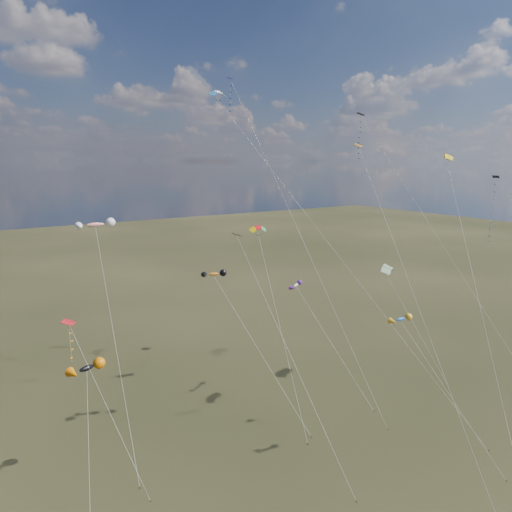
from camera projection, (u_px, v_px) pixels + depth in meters
ground at (371, 510)px, 38.89m from camera, size 400.00×400.00×0.00m
diamond_black_high at (370, 151)px, 63.69m from camera, size 1.45×32.23×35.89m
diamond_navy_tall at (243, 120)px, 59.75m from camera, size 5.79×25.73×40.11m
diamond_black_mid at (269, 306)px, 45.36m from camera, size 2.61×17.01×21.74m
diamond_red_low at (74, 347)px, 42.34m from camera, size 4.69×9.73×14.76m
diamond_navy_right at (501, 223)px, 46.66m from camera, size 10.66×16.86×27.75m
diamond_orange_center at (398, 250)px, 44.33m from camera, size 0.91×18.71×30.92m
parafoil_yellow at (449, 156)px, 50.50m from camera, size 13.50×19.98×30.50m
parafoil_blue_white at (221, 96)px, 51.50m from camera, size 17.94×26.52×37.34m
parafoil_striped at (388, 267)px, 60.57m from camera, size 5.95×9.23×16.14m
parafoil_tricolor at (259, 229)px, 58.48m from camera, size 5.20×16.36×21.36m
novelty_black_orange at (87, 368)px, 41.69m from camera, size 3.69×8.07×11.16m
novelty_orange_black at (214, 275)px, 49.80m from camera, size 7.83×10.20×17.51m
novelty_white_purple at (297, 286)px, 56.88m from camera, size 5.80×10.74×14.36m
novelty_redwhite_stripe at (95, 225)px, 47.51m from camera, size 3.56×13.27×23.23m
novelty_blue_yellow at (402, 320)px, 43.86m from camera, size 6.57×9.39×14.65m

